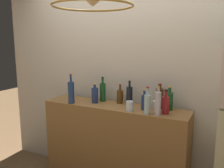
% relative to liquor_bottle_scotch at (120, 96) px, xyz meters
% --- Properties ---
extents(panelled_rear_partition, '(3.53, 0.15, 2.89)m').
position_rel_liquor_bottle_scotch_xyz_m(panelled_rear_partition, '(-0.02, 0.15, 0.43)').
color(panelled_rear_partition, beige).
rests_on(panelled_rear_partition, ground).
extents(bar_shelf_unit, '(1.66, 0.38, 1.02)m').
position_rel_liquor_bottle_scotch_xyz_m(bar_shelf_unit, '(-0.02, -0.12, -0.59)').
color(bar_shelf_unit, olive).
rests_on(bar_shelf_unit, ground).
extents(liquor_bottle_scotch, '(0.08, 0.08, 0.22)m').
position_rel_liquor_bottle_scotch_xyz_m(liquor_bottle_scotch, '(0.00, 0.00, 0.00)').
color(liquor_bottle_scotch, '#583712').
rests_on(liquor_bottle_scotch, bar_shelf_unit).
extents(liquor_bottle_vodka, '(0.06, 0.06, 0.27)m').
position_rel_liquor_bottle_scotch_xyz_m(liquor_bottle_vodka, '(0.41, -0.26, 0.02)').
color(liquor_bottle_vodka, '#A8C6C6').
rests_on(liquor_bottle_vodka, bar_shelf_unit).
extents(liquor_bottle_rum, '(0.06, 0.06, 0.22)m').
position_rel_liquor_bottle_scotch_xyz_m(liquor_bottle_rum, '(0.34, -0.13, 0.00)').
color(liquor_bottle_rum, navy).
rests_on(liquor_bottle_rum, bar_shelf_unit).
extents(liquor_bottle_bourbon, '(0.07, 0.07, 0.29)m').
position_rel_liquor_bottle_scotch_xyz_m(liquor_bottle_bourbon, '(-0.22, -0.01, 0.03)').
color(liquor_bottle_bourbon, '#1B5024').
rests_on(liquor_bottle_bourbon, bar_shelf_unit).
extents(liquor_bottle_tequila, '(0.07, 0.07, 0.28)m').
position_rel_liquor_bottle_scotch_xyz_m(liquor_bottle_tequila, '(0.13, -0.03, 0.03)').
color(liquor_bottle_tequila, black).
rests_on(liquor_bottle_tequila, bar_shelf_unit).
extents(liquor_bottle_gin, '(0.07, 0.07, 0.24)m').
position_rel_liquor_bottle_scotch_xyz_m(liquor_bottle_gin, '(0.57, -0.17, 0.01)').
color(liquor_bottle_gin, maroon).
rests_on(liquor_bottle_gin, bar_shelf_unit).
extents(liquor_bottle_vermouth, '(0.07, 0.07, 0.25)m').
position_rel_liquor_bottle_scotch_xyz_m(liquor_bottle_vermouth, '(0.57, -0.02, 0.02)').
color(liquor_bottle_vermouth, '#185225').
rests_on(liquor_bottle_vermouth, bar_shelf_unit).
extents(liquor_bottle_mezcal, '(0.07, 0.07, 0.34)m').
position_rel_liquor_bottle_scotch_xyz_m(liquor_bottle_mezcal, '(-0.50, -0.25, 0.05)').
color(liquor_bottle_mezcal, navy).
rests_on(liquor_bottle_mezcal, bar_shelf_unit).
extents(liquor_bottle_brandy, '(0.08, 0.08, 0.23)m').
position_rel_liquor_bottle_scotch_xyz_m(liquor_bottle_brandy, '(-0.26, -0.12, 0.01)').
color(liquor_bottle_brandy, navy).
rests_on(liquor_bottle_brandy, bar_shelf_unit).
extents(liquor_bottle_port, '(0.06, 0.06, 0.29)m').
position_rel_liquor_bottle_scotch_xyz_m(liquor_bottle_port, '(0.52, -0.25, 0.04)').
color(liquor_bottle_port, silver).
rests_on(liquor_bottle_port, bar_shelf_unit).
extents(liquor_bottle_sherry, '(0.08, 0.08, 0.26)m').
position_rel_liquor_bottle_scotch_xyz_m(liquor_bottle_sherry, '(0.46, 0.02, 0.03)').
color(liquor_bottle_sherry, '#5B3513').
rests_on(liquor_bottle_sherry, bar_shelf_unit).
extents(glass_tumbler_rocks, '(0.08, 0.08, 0.10)m').
position_rel_liquor_bottle_scotch_xyz_m(glass_tumbler_rocks, '(0.22, -0.24, -0.03)').
color(glass_tumbler_rocks, silver).
rests_on(glass_tumbler_rocks, bar_shelf_unit).
extents(glass_tumbler_highball, '(0.08, 0.08, 0.10)m').
position_rel_liquor_bottle_scotch_xyz_m(glass_tumbler_highball, '(0.45, -0.08, -0.03)').
color(glass_tumbler_highball, silver).
rests_on(glass_tumbler_highball, bar_shelf_unit).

